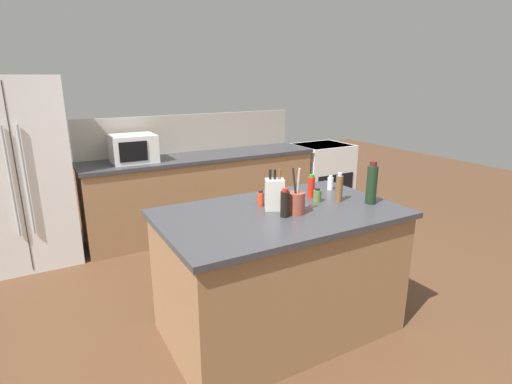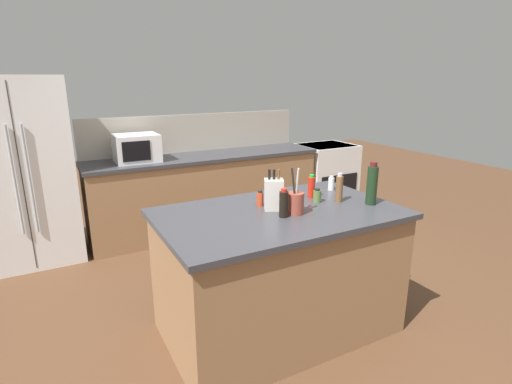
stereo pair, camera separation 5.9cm
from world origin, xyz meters
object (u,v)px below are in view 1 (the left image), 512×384
utensil_crock (296,202)px  soy_sauce_bottle (285,203)px  knife_block (275,194)px  spice_jar_paprika (261,199)px  refrigerator (19,173)px  spice_jar_oregano (317,195)px  salt_shaker (330,183)px  pepper_grinder (339,188)px  range_oven (321,176)px  microwave (133,148)px  hot_sauce_bottle (311,187)px  wine_bottle (372,184)px

utensil_crock → soy_sauce_bottle: 0.11m
utensil_crock → soy_sauce_bottle: bearing=-170.6°
knife_block → utensil_crock: (0.08, -0.15, -0.03)m
knife_block → spice_jar_paprika: 0.14m
refrigerator → spice_jar_oregano: 2.95m
salt_shaker → pepper_grinder: 0.33m
spice_jar_oregano → utensil_crock: bearing=-154.0°
spice_jar_oregano → salt_shaker: (0.30, 0.21, 0.01)m
range_oven → salt_shaker: bearing=-127.2°
microwave → pepper_grinder: (1.01, -2.22, -0.05)m
hot_sauce_bottle → pepper_grinder: size_ratio=0.83×
hot_sauce_bottle → microwave: bearing=113.4°
knife_block → wine_bottle: bearing=7.8°
refrigerator → knife_block: size_ratio=6.42×
hot_sauce_bottle → spice_jar_paprika: bearing=179.3°
pepper_grinder → range_oven: bearing=53.9°
soy_sauce_bottle → utensil_crock: bearing=9.4°
spice_jar_oregano → pepper_grinder: (0.15, -0.07, 0.06)m
spice_jar_paprika → soy_sauce_bottle: bearing=-84.5°
refrigerator → utensil_crock: size_ratio=5.82×
soy_sauce_bottle → microwave: bearing=101.2°
microwave → spice_jar_oregano: microwave is taller
microwave → wine_bottle: size_ratio=1.48×
range_oven → spice_jar_paprika: (-2.19, -2.03, 0.53)m
soy_sauce_bottle → salt_shaker: size_ratio=1.65×
range_oven → utensil_crock: utensil_crock is taller
wine_bottle → spice_jar_paprika: 0.82m
microwave → hot_sauce_bottle: 2.22m
wine_bottle → hot_sauce_bottle: 0.45m
salt_shaker → pepper_grinder: bearing=-118.4°
microwave → hot_sauce_bottle: size_ratio=2.57×
soy_sauce_bottle → spice_jar_oregano: (0.40, 0.16, -0.04)m
refrigerator → wine_bottle: (2.29, -2.43, 0.16)m
hot_sauce_bottle → range_oven: bearing=49.5°
refrigerator → spice_jar_oregano: (1.97, -2.20, 0.06)m
range_oven → pepper_grinder: bearing=-126.1°
refrigerator → hot_sauce_bottle: 2.89m
salt_shaker → pepper_grinder: size_ratio=0.54×
refrigerator → spice_jar_paprika: 2.59m
wine_bottle → spice_jar_paprika: wine_bottle is taller
utensil_crock → knife_block: bearing=120.0°
refrigerator → salt_shaker: (2.27, -1.99, 0.06)m
range_oven → wine_bottle: wine_bottle is taller
range_oven → refrigerator: bearing=179.2°
range_oven → microwave: bearing=180.0°
microwave → range_oven: bearing=-0.0°
spice_jar_oregano → pepper_grinder: size_ratio=0.47×
spice_jar_paprika → utensil_crock: bearing=-63.4°
microwave → knife_block: 2.20m
utensil_crock → pepper_grinder: size_ratio=1.46×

